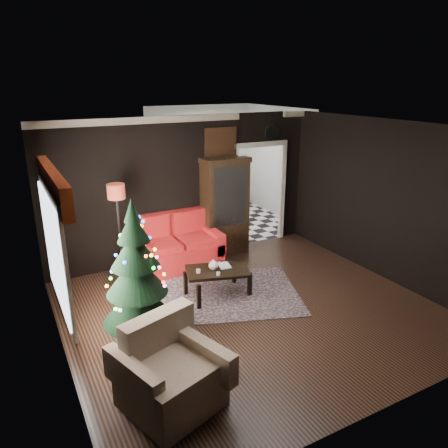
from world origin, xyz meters
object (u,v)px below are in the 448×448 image
christmas_tree (136,271)px  teapot (213,265)px  floor_lamp (120,237)px  wall_clock (272,133)px  loveseat (177,243)px  curio_cabinet (225,209)px  armchair (170,369)px  kitchen_table (221,213)px  coffee_table (217,282)px

christmas_tree → teapot: 1.70m
floor_lamp → wall_clock: bearing=8.4°
loveseat → curio_cabinet: (1.15, 0.22, 0.45)m
loveseat → floor_lamp: size_ratio=0.90×
loveseat → armchair: (-1.46, -3.39, -0.04)m
curio_cabinet → teapot: (-1.06, -1.57, -0.40)m
armchair → wall_clock: bearing=27.2°
teapot → floor_lamp: bearing=133.5°
curio_cabinet → christmas_tree: christmas_tree is taller
wall_clock → kitchen_table: wall_clock is taller
curio_cabinet → coffee_table: (-0.99, -1.60, -0.71)m
armchair → coffee_table: bearing=33.6°
curio_cabinet → kitchen_table: size_ratio=2.53×
christmas_tree → armchair: bearing=-93.3°
wall_clock → teapot: bearing=-142.2°
christmas_tree → kitchen_table: 4.92m
floor_lamp → coffee_table: floor_lamp is taller
loveseat → wall_clock: 3.04m
wall_clock → kitchen_table: 2.43m
floor_lamp → teapot: floor_lamp is taller
loveseat → christmas_tree: 2.53m
coffee_table → christmas_tree: bearing=-156.4°
curio_cabinet → kitchen_table: bearing=65.6°
armchair → teapot: bearing=35.1°
armchair → kitchen_table: 6.00m
loveseat → christmas_tree: (-1.38, -2.04, 0.55)m
armchair → teapot: (1.55, 2.03, 0.09)m
loveseat → armchair: bearing=-113.2°
curio_cabinet → armchair: (-2.61, -3.61, -0.49)m
curio_cabinet → teapot: 1.94m
armchair → wall_clock: wall_clock is taller
floor_lamp → kitchen_table: floor_lamp is taller
curio_cabinet → floor_lamp: (-2.24, -0.33, -0.12)m
kitchen_table → wall_clock: bearing=-66.3°
christmas_tree → coffee_table: size_ratio=1.83×
loveseat → kitchen_table: size_ratio=2.27×
curio_cabinet → kitchen_table: (0.65, 1.43, -0.57)m
loveseat → floor_lamp: floor_lamp is taller
loveseat → christmas_tree: size_ratio=0.92×
floor_lamp → christmas_tree: bearing=-98.5°
floor_lamp → wall_clock: 3.81m
curio_cabinet → teapot: curio_cabinet is taller
christmas_tree → teapot: bearing=25.1°
loveseat → kitchen_table: (1.80, 1.65, -0.12)m
coffee_table → kitchen_table: 3.45m
curio_cabinet → coffee_table: size_ratio=1.88×
curio_cabinet → christmas_tree: size_ratio=1.03×
coffee_table → teapot: size_ratio=5.67×
floor_lamp → christmas_tree: christmas_tree is taller
coffee_table → kitchen_table: kitchen_table is taller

